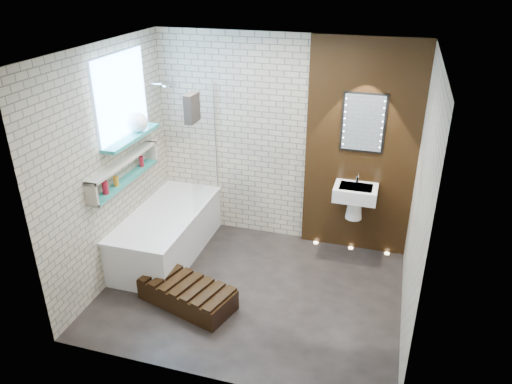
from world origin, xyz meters
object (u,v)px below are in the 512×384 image
(bathtub, at_px, (168,232))
(led_mirror, at_px, (363,123))
(walnut_step, at_px, (187,294))
(washbasin, at_px, (355,197))
(bath_screen, at_px, (204,148))

(bathtub, relative_size, led_mirror, 2.49)
(walnut_step, bearing_deg, led_mirror, 46.48)
(washbasin, bearing_deg, bath_screen, -174.22)
(washbasin, relative_size, led_mirror, 0.83)
(led_mirror, relative_size, walnut_step, 0.68)
(washbasin, height_order, led_mirror, led_mirror)
(bath_screen, height_order, walnut_step, bath_screen)
(bathtub, distance_m, walnut_step, 1.07)
(bath_screen, bearing_deg, washbasin, 5.78)
(bathtub, bearing_deg, washbasin, 16.01)
(bath_screen, relative_size, washbasin, 2.41)
(bathtub, xyz_separation_m, walnut_step, (0.62, -0.85, -0.18))
(walnut_step, bearing_deg, washbasin, 43.56)
(bath_screen, bearing_deg, led_mirror, 10.66)
(washbasin, distance_m, led_mirror, 0.88)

